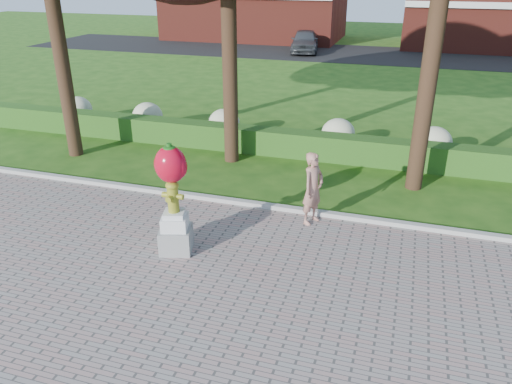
# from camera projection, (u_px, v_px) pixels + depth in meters

# --- Properties ---
(ground) EXTENTS (100.00, 100.00, 0.00)m
(ground) POSITION_uv_depth(u_px,v_px,m) (224.00, 273.00, 9.93)
(ground) COLOR #224D13
(ground) RESTS_ON ground
(curb) EXTENTS (40.00, 0.18, 0.15)m
(curb) POSITION_uv_depth(u_px,v_px,m) (266.00, 206.00, 12.50)
(curb) COLOR #ADADA5
(curb) RESTS_ON ground
(lawn_hedge) EXTENTS (24.00, 0.70, 0.80)m
(lawn_hedge) POSITION_uv_depth(u_px,v_px,m) (301.00, 144.00, 15.84)
(lawn_hedge) COLOR #244D16
(lawn_hedge) RESTS_ON ground
(hydrangea_row) EXTENTS (20.10, 1.10, 0.99)m
(hydrangea_row) POSITION_uv_depth(u_px,v_px,m) (325.00, 132.00, 16.49)
(hydrangea_row) COLOR beige
(hydrangea_row) RESTS_ON ground
(street) EXTENTS (50.00, 8.00, 0.02)m
(street) POSITION_uv_depth(u_px,v_px,m) (368.00, 54.00, 34.25)
(street) COLOR black
(street) RESTS_ON ground
(building_right) EXTENTS (12.00, 8.00, 6.40)m
(building_right) POSITION_uv_depth(u_px,v_px,m) (493.00, 2.00, 35.96)
(building_right) COLOR maroon
(building_right) RESTS_ON ground
(hydrant_sculpture) EXTENTS (0.80, 0.80, 2.40)m
(hydrant_sculpture) POSITION_uv_depth(u_px,v_px,m) (173.00, 196.00, 10.14)
(hydrant_sculpture) COLOR gray
(hydrant_sculpture) RESTS_ON walkway
(woman) EXTENTS (0.64, 0.75, 1.73)m
(woman) POSITION_uv_depth(u_px,v_px,m) (313.00, 188.00, 11.48)
(woman) COLOR #B17765
(woman) RESTS_ON walkway
(parked_car) EXTENTS (2.54, 4.73, 1.53)m
(parked_car) POSITION_uv_depth(u_px,v_px,m) (305.00, 41.00, 34.79)
(parked_car) COLOR #3E4145
(parked_car) RESTS_ON street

